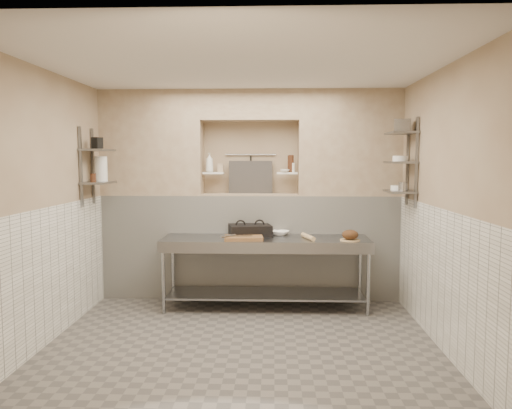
{
  "coord_description": "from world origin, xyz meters",
  "views": [
    {
      "loc": [
        0.33,
        -5.01,
        1.9
      ],
      "look_at": [
        0.11,
        0.9,
        1.35
      ],
      "focal_mm": 35.0,
      "sensor_mm": 36.0,
      "label": 1
    }
  ],
  "objects_px": {
    "rolling_pin": "(308,237)",
    "jug_left": "(101,169)",
    "prep_table": "(265,258)",
    "mixing_bowl": "(280,233)",
    "bowl_alcove": "(285,171)",
    "cutting_board": "(244,238)",
    "panini_press": "(250,230)",
    "bottle_soap": "(209,163)",
    "bread_loaf": "(350,235)"
  },
  "relations": [
    {
      "from": "prep_table",
      "to": "bread_loaf",
      "type": "distance_m",
      "value": 1.1
    },
    {
      "from": "mixing_bowl",
      "to": "rolling_pin",
      "type": "bearing_deg",
      "value": -42.07
    },
    {
      "from": "rolling_pin",
      "to": "bread_loaf",
      "type": "relative_size",
      "value": 1.91
    },
    {
      "from": "cutting_board",
      "to": "bottle_soap",
      "type": "relative_size",
      "value": 1.81
    },
    {
      "from": "cutting_board",
      "to": "rolling_pin",
      "type": "bearing_deg",
      "value": 4.25
    },
    {
      "from": "prep_table",
      "to": "mixing_bowl",
      "type": "bearing_deg",
      "value": 54.3
    },
    {
      "from": "panini_press",
      "to": "bowl_alcove",
      "type": "relative_size",
      "value": 4.8
    },
    {
      "from": "jug_left",
      "to": "prep_table",
      "type": "bearing_deg",
      "value": 0.77
    },
    {
      "from": "bottle_soap",
      "to": "mixing_bowl",
      "type": "bearing_deg",
      "value": -15.7
    },
    {
      "from": "mixing_bowl",
      "to": "bowl_alcove",
      "type": "bearing_deg",
      "value": 76.05
    },
    {
      "from": "prep_table",
      "to": "bowl_alcove",
      "type": "xyz_separation_m",
      "value": [
        0.25,
        0.52,
        1.09
      ]
    },
    {
      "from": "mixing_bowl",
      "to": "bread_loaf",
      "type": "height_order",
      "value": "bread_loaf"
    },
    {
      "from": "panini_press",
      "to": "cutting_board",
      "type": "height_order",
      "value": "panini_press"
    },
    {
      "from": "prep_table",
      "to": "bowl_alcove",
      "type": "relative_size",
      "value": 21.05
    },
    {
      "from": "prep_table",
      "to": "mixing_bowl",
      "type": "xyz_separation_m",
      "value": [
        0.18,
        0.26,
        0.29
      ]
    },
    {
      "from": "bottle_soap",
      "to": "panini_press",
      "type": "bearing_deg",
      "value": -30.66
    },
    {
      "from": "mixing_bowl",
      "to": "bread_loaf",
      "type": "bearing_deg",
      "value": -25.84
    },
    {
      "from": "rolling_pin",
      "to": "jug_left",
      "type": "xyz_separation_m",
      "value": [
        -2.59,
        0.03,
        0.84
      ]
    },
    {
      "from": "cutting_board",
      "to": "mixing_bowl",
      "type": "relative_size",
      "value": 2.0
    },
    {
      "from": "prep_table",
      "to": "jug_left",
      "type": "relative_size",
      "value": 8.38
    },
    {
      "from": "panini_press",
      "to": "bread_loaf",
      "type": "height_order",
      "value": "panini_press"
    },
    {
      "from": "bottle_soap",
      "to": "jug_left",
      "type": "bearing_deg",
      "value": -156.95
    },
    {
      "from": "bottle_soap",
      "to": "bread_loaf",
      "type": "bearing_deg",
      "value": -20.66
    },
    {
      "from": "mixing_bowl",
      "to": "bread_loaf",
      "type": "distance_m",
      "value": 0.94
    },
    {
      "from": "prep_table",
      "to": "rolling_pin",
      "type": "height_order",
      "value": "rolling_pin"
    },
    {
      "from": "bottle_soap",
      "to": "bowl_alcove",
      "type": "relative_size",
      "value": 2.1
    },
    {
      "from": "cutting_board",
      "to": "rolling_pin",
      "type": "relative_size",
      "value": 1.24
    },
    {
      "from": "prep_table",
      "to": "rolling_pin",
      "type": "xyz_separation_m",
      "value": [
        0.53,
        -0.06,
        0.29
      ]
    },
    {
      "from": "prep_table",
      "to": "bottle_soap",
      "type": "distance_m",
      "value": 1.52
    },
    {
      "from": "panini_press",
      "to": "bottle_soap",
      "type": "relative_size",
      "value": 2.28
    },
    {
      "from": "mixing_bowl",
      "to": "jug_left",
      "type": "height_order",
      "value": "jug_left"
    },
    {
      "from": "prep_table",
      "to": "bread_loaf",
      "type": "xyz_separation_m",
      "value": [
        1.03,
        -0.16,
        0.33
      ]
    },
    {
      "from": "bread_loaf",
      "to": "bottle_soap",
      "type": "xyz_separation_m",
      "value": [
        -1.8,
        0.68,
        0.87
      ]
    },
    {
      "from": "jug_left",
      "to": "bread_loaf",
      "type": "bearing_deg",
      "value": -2.38
    },
    {
      "from": "prep_table",
      "to": "rolling_pin",
      "type": "relative_size",
      "value": 6.87
    },
    {
      "from": "prep_table",
      "to": "cutting_board",
      "type": "relative_size",
      "value": 5.53
    },
    {
      "from": "mixing_bowl",
      "to": "jug_left",
      "type": "relative_size",
      "value": 0.76
    },
    {
      "from": "bowl_alcove",
      "to": "jug_left",
      "type": "distance_m",
      "value": 2.37
    },
    {
      "from": "mixing_bowl",
      "to": "bottle_soap",
      "type": "height_order",
      "value": "bottle_soap"
    },
    {
      "from": "panini_press",
      "to": "cutting_board",
      "type": "distance_m",
      "value": 0.31
    },
    {
      "from": "prep_table",
      "to": "mixing_bowl",
      "type": "relative_size",
      "value": 11.04
    },
    {
      "from": "cutting_board",
      "to": "jug_left",
      "type": "relative_size",
      "value": 1.51
    },
    {
      "from": "mixing_bowl",
      "to": "bread_loaf",
      "type": "relative_size",
      "value": 1.19
    },
    {
      "from": "rolling_pin",
      "to": "bread_loaf",
      "type": "distance_m",
      "value": 0.52
    },
    {
      "from": "mixing_bowl",
      "to": "rolling_pin",
      "type": "height_order",
      "value": "same"
    },
    {
      "from": "bread_loaf",
      "to": "bottle_soap",
      "type": "height_order",
      "value": "bottle_soap"
    },
    {
      "from": "jug_left",
      "to": "cutting_board",
      "type": "bearing_deg",
      "value": -2.82
    },
    {
      "from": "panini_press",
      "to": "cutting_board",
      "type": "xyz_separation_m",
      "value": [
        -0.06,
        -0.3,
        -0.05
      ]
    },
    {
      "from": "bowl_alcove",
      "to": "mixing_bowl",
      "type": "bearing_deg",
      "value": -103.95
    },
    {
      "from": "panini_press",
      "to": "mixing_bowl",
      "type": "distance_m",
      "value": 0.4
    }
  ]
}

